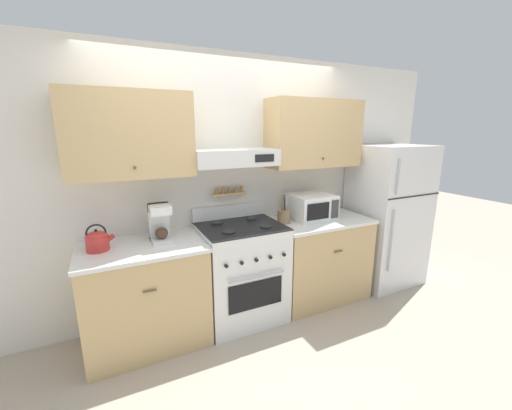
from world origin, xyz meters
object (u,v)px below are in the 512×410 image
at_px(stove_range, 241,272).
at_px(refrigerator, 387,215).
at_px(utensil_crock, 284,216).
at_px(tea_kettle, 97,240).
at_px(coffee_maker, 160,222).
at_px(microwave, 311,207).

xyz_separation_m(stove_range, refrigerator, (1.91, -0.02, 0.35)).
height_order(stove_range, utensil_crock, utensil_crock).
distance_m(tea_kettle, coffee_maker, 0.50).
height_order(refrigerator, microwave, refrigerator).
height_order(tea_kettle, utensil_crock, utensil_crock).
relative_size(stove_range, microwave, 2.47).
relative_size(stove_range, utensil_crock, 3.74).
bearing_deg(coffee_maker, stove_range, -5.68).
xyz_separation_m(stove_range, utensil_crock, (0.49, 0.04, 0.50)).
distance_m(stove_range, tea_kettle, 1.32).
relative_size(coffee_maker, microwave, 0.73).
distance_m(refrigerator, coffee_maker, 2.64).
bearing_deg(tea_kettle, microwave, 0.50).
bearing_deg(utensil_crock, tea_kettle, -180.00).
distance_m(stove_range, coffee_maker, 0.94).
bearing_deg(stove_range, tea_kettle, 178.24).
distance_m(tea_kettle, utensil_crock, 1.71).
bearing_deg(refrigerator, tea_kettle, 178.94).
xyz_separation_m(stove_range, coffee_maker, (-0.73, 0.07, 0.59)).
height_order(coffee_maker, microwave, coffee_maker).
relative_size(stove_range, coffee_maker, 3.39).
bearing_deg(utensil_crock, microwave, 2.93).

